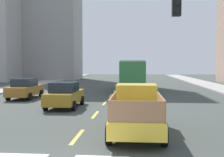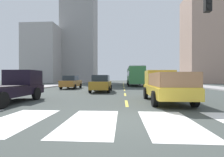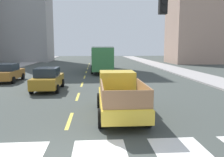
{
  "view_description": "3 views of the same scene",
  "coord_description": "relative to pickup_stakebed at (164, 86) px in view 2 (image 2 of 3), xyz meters",
  "views": [
    {
      "loc": [
        2.3,
        -6.91,
        2.86
      ],
      "look_at": [
        0.23,
        17.87,
        1.66
      ],
      "focal_mm": 44.93,
      "sensor_mm": 36.0,
      "label": 1
    },
    {
      "loc": [
        -0.24,
        -5.42,
        1.46
      ],
      "look_at": [
        -1.22,
        10.15,
        1.38
      ],
      "focal_mm": 26.44,
      "sensor_mm": 36.0,
      "label": 2
    },
    {
      "loc": [
        1.17,
        -5.97,
        3.26
      ],
      "look_at": [
        2.48,
        11.72,
        0.81
      ],
      "focal_mm": 36.58,
      "sensor_mm": 36.0,
      "label": 3
    }
  ],
  "objects": [
    {
      "name": "crosswalk_stripe_3",
      "position": [
        -3.63,
        -4.98,
        -0.93
      ],
      "size": [
        1.71,
        3.45,
        0.01
      ],
      "primitive_type": "cube",
      "color": "silver",
      "rests_on": "ground"
    },
    {
      "name": "tower_tall_centre",
      "position": [
        19.01,
        34.89,
        10.55
      ],
      "size": [
        9.65,
        8.62,
        22.97
      ],
      "primitive_type": "cube",
      "color": "tan",
      "rests_on": "ground"
    },
    {
      "name": "lane_dash_1",
      "position": [
        -2.35,
        4.02,
        -0.93
      ],
      "size": [
        0.16,
        2.4,
        0.01
      ],
      "primitive_type": "cube",
      "color": "gold",
      "rests_on": "ground"
    },
    {
      "name": "pickup_stakebed",
      "position": [
        0.0,
        0.0,
        0.0
      ],
      "size": [
        2.18,
        5.2,
        1.96
      ],
      "rotation": [
        0.0,
        0.0,
        0.01
      ],
      "color": "gold",
      "rests_on": "ground"
    },
    {
      "name": "sedan_far",
      "position": [
        -4.78,
        6.53,
        -0.08
      ],
      "size": [
        2.02,
        4.4,
        1.72
      ],
      "rotation": [
        0.0,
        0.0,
        -0.02
      ],
      "color": "#A67820",
      "rests_on": "ground"
    },
    {
      "name": "pickup_dark",
      "position": [
        -9.21,
        -0.97,
        -0.02
      ],
      "size": [
        2.18,
        5.2,
        1.96
      ],
      "rotation": [
        0.0,
        0.0,
        -0.05
      ],
      "color": "black",
      "rests_on": "ground"
    },
    {
      "name": "sedan_near_right",
      "position": [
        -9.41,
        11.19,
        -0.08
      ],
      "size": [
        2.02,
        4.4,
        1.72
      ],
      "rotation": [
        0.0,
        0.0,
        0.0
      ],
      "color": "#A36826",
      "rests_on": "ground"
    },
    {
      "name": "lane_dash_6",
      "position": [
        -2.35,
        29.02,
        -0.93
      ],
      "size": [
        0.16,
        2.4,
        0.01
      ],
      "primitive_type": "cube",
      "color": "gold",
      "rests_on": "ground"
    },
    {
      "name": "sidewalk_left",
      "position": [
        -14.9,
        13.02,
        -0.86
      ],
      "size": [
        3.56,
        110.0,
        0.15
      ],
      "primitive_type": "cube",
      "color": "#9E9998",
      "rests_on": "ground"
    },
    {
      "name": "lane_dash_0",
      "position": [
        -2.35,
        -0.98,
        -0.93
      ],
      "size": [
        0.16,
        2.4,
        0.01
      ],
      "primitive_type": "cube",
      "color": "gold",
      "rests_on": "ground"
    },
    {
      "name": "crosswalk_stripe_2",
      "position": [
        -6.2,
        -4.98,
        -0.93
      ],
      "size": [
        1.71,
        3.45,
        0.01
      ],
      "primitive_type": "cube",
      "color": "silver",
      "rests_on": "ground"
    },
    {
      "name": "lane_dash_2",
      "position": [
        -2.35,
        9.02,
        -0.93
      ],
      "size": [
        0.16,
        2.4,
        0.01
      ],
      "primitive_type": "cube",
      "color": "gold",
      "rests_on": "ground"
    },
    {
      "name": "lane_dash_4",
      "position": [
        -2.35,
        19.02,
        -0.93
      ],
      "size": [
        0.16,
        2.4,
        0.01
      ],
      "primitive_type": "cube",
      "color": "gold",
      "rests_on": "ground"
    },
    {
      "name": "lane_dash_3",
      "position": [
        -2.35,
        14.02,
        -0.93
      ],
      "size": [
        0.16,
        2.4,
        0.01
      ],
      "primitive_type": "cube",
      "color": "gold",
      "rests_on": "ground"
    },
    {
      "name": "lane_dash_7",
      "position": [
        -2.35,
        34.02,
        -0.93
      ],
      "size": [
        0.16,
        2.4,
        0.01
      ],
      "primitive_type": "cube",
      "color": "gold",
      "rests_on": "ground"
    },
    {
      "name": "block_low_left",
      "position": [
        -25.85,
        36.82,
        7.29
      ],
      "size": [
        9.4,
        8.72,
        16.44
      ],
      "primitive_type": "cube",
      "color": "#A9A6A3",
      "rests_on": "ground"
    },
    {
      "name": "block_mid_left",
      "position": [
        -16.67,
        43.19,
        16.93
      ],
      "size": [
        10.62,
        8.68,
        35.73
      ],
      "primitive_type": "cube",
      "color": "gray",
      "rests_on": "ground"
    },
    {
      "name": "sidewalk_right",
      "position": [
        10.2,
        13.02,
        -0.86
      ],
      "size": [
        3.56,
        110.0,
        0.15
      ],
      "primitive_type": "cube",
      "color": "#9E9998",
      "rests_on": "ground"
    },
    {
      "name": "crosswalk_stripe_4",
      "position": [
        -1.07,
        -4.98,
        -0.93
      ],
      "size": [
        1.71,
        3.45,
        0.01
      ],
      "primitive_type": "cube",
      "color": "silver",
      "rests_on": "ground"
    },
    {
      "name": "ground_plane",
      "position": [
        -2.35,
        -4.98,
        -0.94
      ],
      "size": [
        160.0,
        160.0,
        0.0
      ],
      "primitive_type": "plane",
      "color": "#3D4340"
    },
    {
      "name": "lane_dash_5",
      "position": [
        -2.35,
        24.02,
        -0.93
      ],
      "size": [
        0.16,
        2.4,
        0.01
      ],
      "primitive_type": "cube",
      "color": "gold",
      "rests_on": "ground"
    },
    {
      "name": "city_bus",
      "position": [
        -0.32,
        19.71,
        1.02
      ],
      "size": [
        2.72,
        10.8,
        3.32
      ],
      "rotation": [
        0.0,
        0.0,
        -0.03
      ],
      "color": "#377B41",
      "rests_on": "ground"
    }
  ]
}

